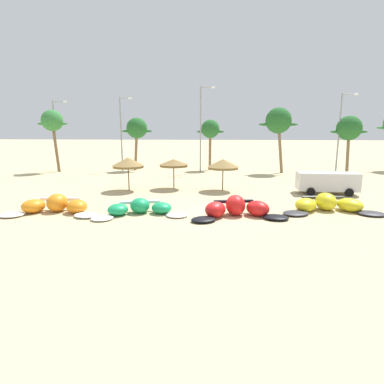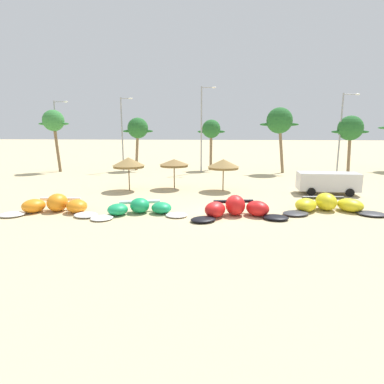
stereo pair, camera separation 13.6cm
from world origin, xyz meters
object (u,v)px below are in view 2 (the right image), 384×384
at_px(beach_umbrella_middle, 174,163).
at_px(parked_van, 326,181).
at_px(kite_left_of_center, 236,209).
at_px(palm_center_left, 279,121).
at_px(kite_center, 328,205).
at_px(kite_left, 140,208).
at_px(palm_leftmost, 54,122).
at_px(beach_umbrella_near_palms, 223,164).
at_px(beach_umbrella_near_van, 129,163).
at_px(palm_left_of_gap, 211,130).
at_px(palm_left, 138,129).
at_px(lamppost_east, 342,130).
at_px(lamppost_west_center, 123,131).
at_px(lamppost_west, 58,132).
at_px(lamppost_east_center, 202,126).
at_px(palm_center_right, 350,129).
at_px(kite_far_left, 55,206).

xyz_separation_m(beach_umbrella_middle, parked_van, (13.32, -1.49, -1.31)).
height_order(kite_left_of_center, palm_center_left, palm_center_left).
bearing_deg(kite_center, kite_left, -172.45).
height_order(beach_umbrella_middle, parked_van, beach_umbrella_middle).
relative_size(kite_center, palm_leftmost, 0.90).
xyz_separation_m(kite_center, beach_umbrella_near_palms, (-6.98, 6.87, 1.96)).
relative_size(beach_umbrella_near_van, palm_left_of_gap, 0.45).
height_order(kite_center, parked_van, parked_van).
relative_size(kite_left_of_center, palm_center_left, 0.79).
bearing_deg(palm_leftmost, palm_left, 13.00).
xyz_separation_m(kite_left, kite_center, (12.59, 1.67, 0.07)).
relative_size(kite_center, beach_umbrella_middle, 2.55).
distance_m(kite_left, lamppost_east, 28.66).
xyz_separation_m(palm_leftmost, palm_center_left, (28.19, 1.08, 0.03)).
bearing_deg(kite_center, lamppost_west_center, 134.92).
distance_m(lamppost_west, lamppost_east_center, 18.89).
height_order(palm_leftmost, lamppost_west_center, lamppost_west_center).
bearing_deg(beach_umbrella_middle, palm_center_left, 45.25).
distance_m(beach_umbrella_near_van, palm_left, 14.68).
relative_size(palm_left, lamppost_east_center, 0.65).
relative_size(kite_left, beach_umbrella_near_van, 2.08).
bearing_deg(kite_left_of_center, palm_left, 117.73).
relative_size(kite_left, beach_umbrella_near_palms, 2.19).
bearing_deg(palm_left_of_gap, kite_center, -68.75).
distance_m(palm_center_right, lamppost_east_center, 17.71).
bearing_deg(kite_center, beach_umbrella_near_van, 157.75).
xyz_separation_m(palm_left, lamppost_east_center, (8.56, -1.32, 0.40)).
relative_size(parked_van, lamppost_west_center, 0.54).
bearing_deg(beach_umbrella_near_palms, palm_leftmost, 151.99).
bearing_deg(palm_left, lamppost_west, -173.16).
bearing_deg(parked_van, lamppost_west, 156.38).
relative_size(kite_left, beach_umbrella_middle, 2.26).
height_order(lamppost_west, lamppost_west_center, lamppost_west_center).
bearing_deg(kite_center, beach_umbrella_middle, 146.64).
height_order(palm_leftmost, palm_left, palm_leftmost).
height_order(parked_van, palm_leftmost, palm_leftmost).
xyz_separation_m(parked_van, palm_center_right, (6.46, 12.46, 4.37)).
distance_m(kite_far_left, lamppost_west, 23.65).
height_order(kite_left_of_center, palm_center_right, palm_center_right).
bearing_deg(kite_left_of_center, kite_far_left, 179.70).
relative_size(kite_left_of_center, beach_umbrella_near_van, 2.12).
distance_m(beach_umbrella_near_palms, parked_van, 8.93).
xyz_separation_m(kite_far_left, palm_left_of_gap, (9.97, 23.22, 4.84)).
xyz_separation_m(palm_center_left, lamppost_east_center, (-9.45, -0.05, -0.52)).
xyz_separation_m(palm_center_right, lamppost_east_center, (-17.69, 0.61, 0.38)).
bearing_deg(kite_far_left, kite_center, 5.32).
height_order(beach_umbrella_near_van, beach_umbrella_middle, beach_umbrella_near_van).
bearing_deg(kite_far_left, lamppost_west, 115.41).
distance_m(palm_leftmost, palm_left_of_gap, 20.11).
bearing_deg(beach_umbrella_near_palms, palm_center_left, 60.41).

